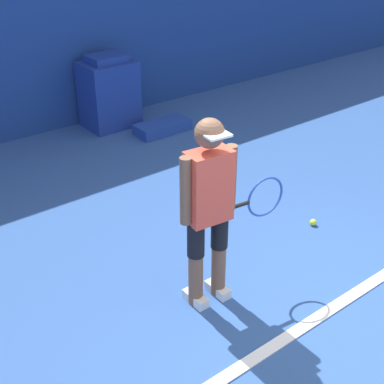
{
  "coord_description": "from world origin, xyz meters",
  "views": [
    {
      "loc": [
        -2.71,
        -1.81,
        2.94
      ],
      "look_at": [
        -0.48,
        1.05,
        0.92
      ],
      "focal_mm": 50.0,
      "sensor_mm": 36.0,
      "label": 1
    }
  ],
  "objects_px": {
    "equipment_bag": "(163,127)",
    "tennis_ball": "(313,222)",
    "tennis_player": "(210,206)",
    "covered_chair": "(109,93)"
  },
  "relations": [
    {
      "from": "equipment_bag",
      "to": "tennis_ball",
      "type": "bearing_deg",
      "value": -94.04
    },
    {
      "from": "tennis_player",
      "to": "covered_chair",
      "type": "height_order",
      "value": "tennis_player"
    },
    {
      "from": "tennis_player",
      "to": "tennis_ball",
      "type": "bearing_deg",
      "value": 13.98
    },
    {
      "from": "tennis_ball",
      "to": "covered_chair",
      "type": "distance_m",
      "value": 3.66
    },
    {
      "from": "tennis_player",
      "to": "covered_chair",
      "type": "distance_m",
      "value": 4.06
    },
    {
      "from": "tennis_ball",
      "to": "equipment_bag",
      "type": "relative_size",
      "value": 0.09
    },
    {
      "from": "covered_chair",
      "to": "equipment_bag",
      "type": "xyz_separation_m",
      "value": [
        0.44,
        -0.68,
        -0.42
      ]
    },
    {
      "from": "tennis_ball",
      "to": "covered_chair",
      "type": "xyz_separation_m",
      "value": [
        -0.23,
        3.62,
        0.46
      ]
    },
    {
      "from": "covered_chair",
      "to": "equipment_bag",
      "type": "distance_m",
      "value": 0.91
    },
    {
      "from": "covered_chair",
      "to": "tennis_ball",
      "type": "bearing_deg",
      "value": -86.31
    }
  ]
}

